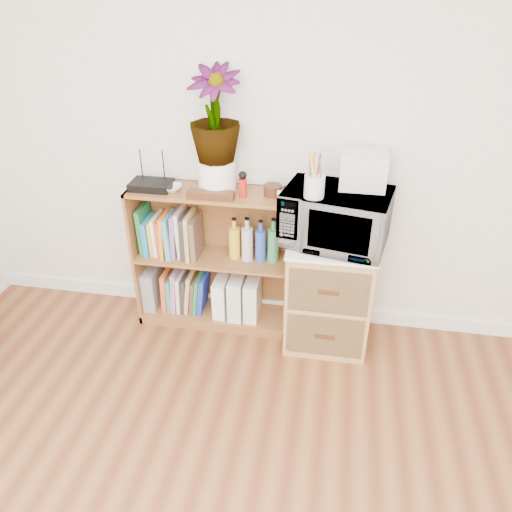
# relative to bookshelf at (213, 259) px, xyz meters

# --- Properties ---
(skirting_board) EXTENTS (4.00, 0.02, 0.10)m
(skirting_board) POSITION_rel_bookshelf_xyz_m (0.35, 0.14, -0.42)
(skirting_board) COLOR white
(skirting_board) RESTS_ON ground
(bookshelf) EXTENTS (1.00, 0.30, 0.95)m
(bookshelf) POSITION_rel_bookshelf_xyz_m (0.00, 0.00, 0.00)
(bookshelf) COLOR brown
(bookshelf) RESTS_ON ground
(wicker_unit) EXTENTS (0.50, 0.45, 0.70)m
(wicker_unit) POSITION_rel_bookshelf_xyz_m (0.75, -0.08, -0.12)
(wicker_unit) COLOR #9E7542
(wicker_unit) RESTS_ON ground
(microwave) EXTENTS (0.65, 0.50, 0.32)m
(microwave) POSITION_rel_bookshelf_xyz_m (0.75, -0.08, 0.41)
(microwave) COLOR white
(microwave) RESTS_ON wicker_unit
(pen_cup) EXTENTS (0.11, 0.11, 0.12)m
(pen_cup) POSITION_rel_bookshelf_xyz_m (0.63, -0.19, 0.63)
(pen_cup) COLOR silver
(pen_cup) RESTS_ON microwave
(small_appliance) EXTENTS (0.25, 0.21, 0.20)m
(small_appliance) POSITION_rel_bookshelf_xyz_m (0.88, 0.00, 0.67)
(small_appliance) COLOR silver
(small_appliance) RESTS_ON microwave
(router) EXTENTS (0.25, 0.17, 0.04)m
(router) POSITION_rel_bookshelf_xyz_m (-0.36, -0.02, 0.50)
(router) COLOR black
(router) RESTS_ON bookshelf
(white_bowl) EXTENTS (0.13, 0.13, 0.03)m
(white_bowl) POSITION_rel_bookshelf_xyz_m (-0.23, -0.03, 0.49)
(white_bowl) COLOR white
(white_bowl) RESTS_ON bookshelf
(plant_pot) EXTENTS (0.22, 0.22, 0.19)m
(plant_pot) POSITION_rel_bookshelf_xyz_m (0.04, 0.02, 0.57)
(plant_pot) COLOR white
(plant_pot) RESTS_ON bookshelf
(potted_plant) EXTENTS (0.29, 0.29, 0.53)m
(potted_plant) POSITION_rel_bookshelf_xyz_m (0.04, 0.02, 0.93)
(potted_plant) COLOR #317B34
(potted_plant) RESTS_ON plant_pot
(trinket_box) EXTENTS (0.27, 0.07, 0.04)m
(trinket_box) POSITION_rel_bookshelf_xyz_m (0.03, -0.10, 0.50)
(trinket_box) COLOR #351D0E
(trinket_box) RESTS_ON bookshelf
(kokeshi_doll) EXTENTS (0.05, 0.05, 0.11)m
(kokeshi_doll) POSITION_rel_bookshelf_xyz_m (0.21, -0.04, 0.53)
(kokeshi_doll) COLOR #AB1B15
(kokeshi_doll) RESTS_ON bookshelf
(wooden_bowl) EXTENTS (0.11, 0.11, 0.06)m
(wooden_bowl) POSITION_rel_bookshelf_xyz_m (0.38, 0.01, 0.51)
(wooden_bowl) COLOR #331B0E
(wooden_bowl) RESTS_ON bookshelf
(paint_jars) EXTENTS (0.10, 0.04, 0.05)m
(paint_jars) POSITION_rel_bookshelf_xyz_m (0.46, -0.09, 0.50)
(paint_jars) COLOR pink
(paint_jars) RESTS_ON bookshelf
(file_box) EXTENTS (0.08, 0.22, 0.28)m
(file_box) POSITION_rel_bookshelf_xyz_m (-0.44, 0.00, -0.27)
(file_box) COLOR gray
(file_box) RESTS_ON bookshelf
(magazine_holder_left) EXTENTS (0.08, 0.21, 0.26)m
(magazine_holder_left) POSITION_rel_bookshelf_xyz_m (0.05, -0.01, -0.27)
(magazine_holder_left) COLOR white
(magazine_holder_left) RESTS_ON bookshelf
(magazine_holder_mid) EXTENTS (0.09, 0.23, 0.29)m
(magazine_holder_mid) POSITION_rel_bookshelf_xyz_m (0.15, -0.01, -0.26)
(magazine_holder_mid) COLOR silver
(magazine_holder_mid) RESTS_ON bookshelf
(magazine_holder_right) EXTENTS (0.09, 0.22, 0.28)m
(magazine_holder_right) POSITION_rel_bookshelf_xyz_m (0.26, -0.01, -0.27)
(magazine_holder_right) COLOR silver
(magazine_holder_right) RESTS_ON bookshelf
(cookbooks) EXTENTS (0.38, 0.20, 0.31)m
(cookbooks) POSITION_rel_bookshelf_xyz_m (-0.27, 0.00, 0.16)
(cookbooks) COLOR #1B6839
(cookbooks) RESTS_ON bookshelf
(liquor_bottles) EXTENTS (0.48, 0.07, 0.32)m
(liquor_bottles) POSITION_rel_bookshelf_xyz_m (0.35, 0.00, 0.17)
(liquor_bottles) COLOR gold
(liquor_bottles) RESTS_ON bookshelf
(lower_books) EXTENTS (0.31, 0.19, 0.30)m
(lower_books) POSITION_rel_bookshelf_xyz_m (-0.21, 0.00, -0.27)
(lower_books) COLOR #D05A24
(lower_books) RESTS_ON bookshelf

